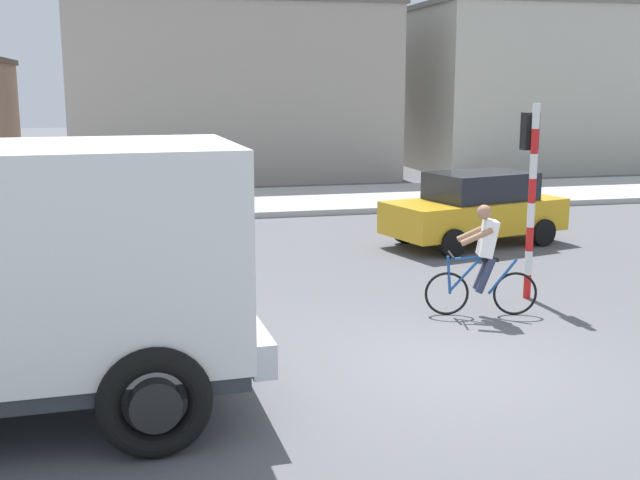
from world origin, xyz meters
name	(u,v)px	position (x,y,z in m)	size (l,w,h in m)	color
ground_plane	(447,367)	(0.00, 0.00, 0.00)	(120.00, 120.00, 0.00)	#56565B
sidewalk_far	(261,202)	(0.00, 14.16, 0.08)	(80.00, 5.00, 0.16)	#ADADA8
cyclist	(483,260)	(1.41, 2.01, 0.86)	(1.69, 0.59, 1.72)	black
traffic_light_pole	(531,174)	(2.58, 2.82, 2.07)	(0.24, 0.43, 3.20)	red
car_red_near	(476,208)	(3.64, 7.10, 0.82)	(4.30, 2.66, 1.60)	gold
building_mid_block	(228,91)	(0.15, 22.29, 3.24)	(11.85, 8.15, 6.48)	#9E9389
building_corner_right	(544,88)	(13.39, 21.79, 3.35)	(11.19, 6.91, 6.69)	#B2AD9E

